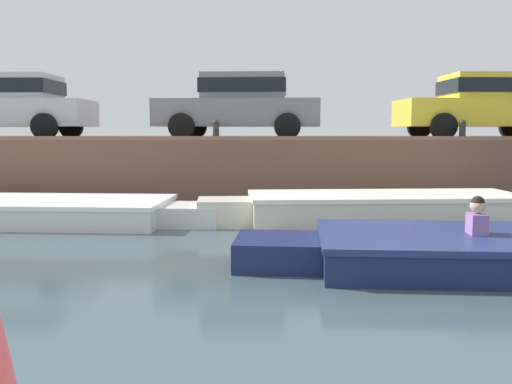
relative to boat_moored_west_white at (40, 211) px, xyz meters
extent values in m
plane|color=#3D5156|center=(4.05, -3.77, -0.22)|extent=(400.00, 400.00, 0.00)
cube|color=brown|center=(4.05, 4.86, 0.55)|extent=(60.00, 6.00, 1.54)
cube|color=brown|center=(4.05, 1.98, 1.36)|extent=(60.00, 0.24, 0.08)
cube|color=white|center=(-0.26, 0.01, -0.04)|extent=(5.42, 2.38, 0.37)
cube|color=white|center=(2.92, -0.17, -0.04)|extent=(1.13, 1.20, 0.37)
cube|color=white|center=(-0.26, 0.01, 0.19)|extent=(5.48, 2.44, 0.08)
cube|color=brown|center=(-0.66, 0.04, 0.09)|extent=(0.35, 1.88, 0.06)
cube|color=silver|center=(6.52, -0.01, 0.02)|extent=(5.10, 2.06, 0.49)
cube|color=silver|center=(3.54, -0.22, 0.02)|extent=(1.06, 1.01, 0.49)
cube|color=white|center=(6.52, -0.01, 0.30)|extent=(5.16, 2.13, 0.08)
cube|color=brown|center=(6.90, 0.01, 0.20)|extent=(0.35, 1.57, 0.06)
cube|color=navy|center=(4.45, -3.40, -0.04)|extent=(1.18, 1.22, 0.37)
cube|color=#8C669E|center=(6.94, -3.57, 0.26)|extent=(0.22, 0.33, 0.44)
sphere|color=tan|center=(6.94, -3.57, 0.58)|extent=(0.19, 0.19, 0.19)
sphere|color=black|center=(6.94, -3.57, 0.62)|extent=(0.17, 0.17, 0.17)
cube|color=#B7BABC|center=(-1.95, 3.21, 1.94)|extent=(3.97, 1.74, 0.64)
cube|color=#B7BABC|center=(-1.79, 3.20, 2.56)|extent=(2.00, 1.51, 0.60)
cube|color=black|center=(-1.79, 3.20, 2.56)|extent=(2.08, 1.54, 0.33)
cylinder|color=black|center=(-0.74, 2.33, 1.62)|extent=(0.60, 0.19, 0.60)
cylinder|color=black|center=(-0.71, 4.05, 1.62)|extent=(0.60, 0.19, 0.60)
cube|color=slate|center=(3.63, 3.21, 1.94)|extent=(3.97, 1.98, 0.64)
cube|color=slate|center=(3.79, 3.20, 2.56)|extent=(2.02, 1.67, 0.60)
cube|color=black|center=(3.79, 3.20, 2.56)|extent=(2.10, 1.71, 0.33)
cylinder|color=black|center=(2.39, 2.35, 1.62)|extent=(0.61, 0.21, 0.60)
cylinder|color=black|center=(2.48, 4.18, 1.62)|extent=(0.61, 0.21, 0.60)
cylinder|color=black|center=(4.79, 2.23, 1.62)|extent=(0.61, 0.21, 0.60)
cylinder|color=black|center=(4.88, 4.06, 1.62)|extent=(0.61, 0.21, 0.60)
cube|color=yellow|center=(9.47, 3.21, 1.94)|extent=(3.92, 1.84, 0.64)
cube|color=yellow|center=(9.62, 3.21, 2.56)|extent=(1.99, 1.55, 0.60)
cube|color=black|center=(9.62, 3.21, 2.56)|extent=(2.07, 1.58, 0.33)
cylinder|color=black|center=(8.31, 2.30, 1.62)|extent=(0.61, 0.21, 0.60)
cylinder|color=black|center=(8.24, 4.00, 1.62)|extent=(0.61, 0.21, 0.60)
cylinder|color=black|center=(10.62, 4.11, 1.62)|extent=(0.61, 0.21, 0.60)
cylinder|color=#2D2B28|center=(3.19, 2.11, 1.49)|extent=(0.14, 0.14, 0.35)
sphere|color=#2D2B28|center=(3.19, 2.11, 1.69)|extent=(0.15, 0.15, 0.15)
cylinder|color=#2D2B28|center=(8.68, 2.11, 1.49)|extent=(0.14, 0.14, 0.35)
sphere|color=#2D2B28|center=(8.68, 2.11, 1.69)|extent=(0.15, 0.15, 0.15)
camera|label=1|loc=(4.24, -10.68, 1.52)|focal=40.00mm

